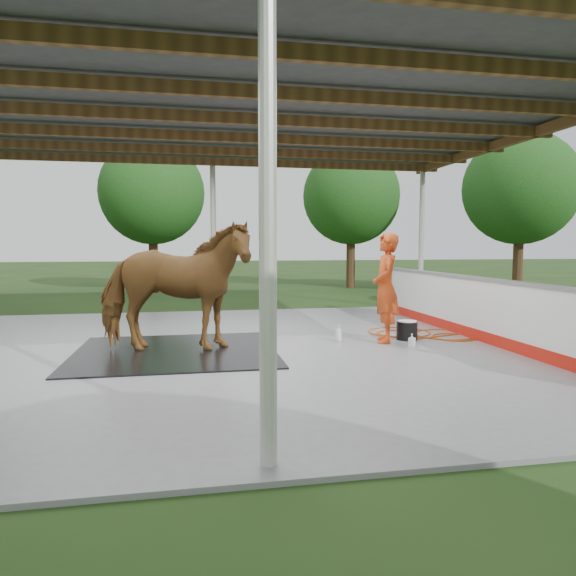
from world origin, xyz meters
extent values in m
plane|color=#1E3814|center=(0.00, 0.00, 0.00)|extent=(100.00, 100.00, 0.00)
cube|color=slate|center=(0.00, 0.00, 0.03)|extent=(12.00, 10.00, 0.05)
cylinder|color=beige|center=(0.00, -4.70, 1.98)|extent=(0.14, 0.14, 3.85)
cylinder|color=beige|center=(0.00, 4.70, 1.98)|extent=(0.14, 0.14, 3.85)
cylinder|color=beige|center=(5.70, 4.70, 1.98)|extent=(0.14, 0.14, 3.85)
cube|color=brown|center=(0.00, -3.00, 3.85)|extent=(12.00, 0.10, 0.18)
cube|color=brown|center=(0.00, -1.50, 3.85)|extent=(12.00, 0.10, 0.18)
cube|color=brown|center=(0.00, 0.00, 3.85)|extent=(12.00, 0.10, 0.18)
cube|color=brown|center=(0.00, 1.50, 3.85)|extent=(12.00, 0.10, 0.18)
cube|color=brown|center=(0.00, 3.00, 3.85)|extent=(12.00, 0.10, 0.18)
cube|color=brown|center=(0.00, 4.50, 3.85)|extent=(12.00, 0.10, 0.18)
cube|color=brown|center=(5.70, 0.00, 3.85)|extent=(0.12, 10.00, 0.18)
cube|color=#38383A|center=(0.00, 0.00, 4.05)|extent=(12.60, 10.60, 0.10)
cube|color=red|center=(4.59, 0.00, 0.15)|extent=(0.14, 8.00, 0.20)
cube|color=white|center=(4.60, 0.00, 0.65)|extent=(0.12, 8.00, 1.00)
cube|color=slate|center=(4.60, 0.00, 1.17)|extent=(0.16, 8.00, 0.06)
cylinder|color=#382314|center=(-2.00, 12.00, 1.10)|extent=(0.36, 0.36, 2.20)
sphere|color=#194714|center=(-2.00, 12.00, 3.80)|extent=(4.00, 4.00, 4.00)
cylinder|color=#382314|center=(6.00, 12.00, 1.10)|extent=(0.36, 0.36, 2.20)
sphere|color=#194714|center=(6.00, 12.00, 3.80)|extent=(4.00, 4.00, 4.00)
cylinder|color=#382314|center=(11.00, 8.00, 1.10)|extent=(0.36, 0.36, 2.20)
sphere|color=#194714|center=(11.00, 8.00, 3.80)|extent=(4.00, 4.00, 4.00)
cube|color=black|center=(-0.84, -0.19, 0.06)|extent=(3.18, 2.98, 0.02)
imported|color=brown|center=(-0.84, -0.19, 1.12)|extent=(2.59, 1.41, 2.09)
imported|color=#CA4015|center=(2.82, 0.00, 1.02)|extent=(0.64, 0.81, 1.95)
cylinder|color=black|center=(3.30, 0.14, 0.22)|extent=(0.38, 0.38, 0.33)
cylinder|color=white|center=(3.30, 0.14, 0.38)|extent=(0.35, 0.35, 0.03)
imported|color=silver|center=(2.02, 0.21, 0.20)|extent=(0.16, 0.16, 0.30)
imported|color=#338CD8|center=(3.13, -0.45, 0.16)|extent=(0.14, 0.14, 0.21)
torus|color=#C0480D|center=(3.47, 0.89, 0.06)|extent=(1.22, 1.22, 0.02)
torus|color=#C0480D|center=(4.25, 0.16, 0.06)|extent=(0.81, 0.81, 0.02)
torus|color=#C0480D|center=(3.37, 0.74, 0.06)|extent=(0.78, 0.78, 0.02)
torus|color=#C0480D|center=(4.23, 0.46, 0.06)|extent=(1.18, 1.18, 0.02)
cylinder|color=#C0480D|center=(4.12, 0.33, 0.06)|extent=(1.35, 0.46, 0.02)
camera|label=1|loc=(-0.58, -8.59, 1.78)|focal=32.00mm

